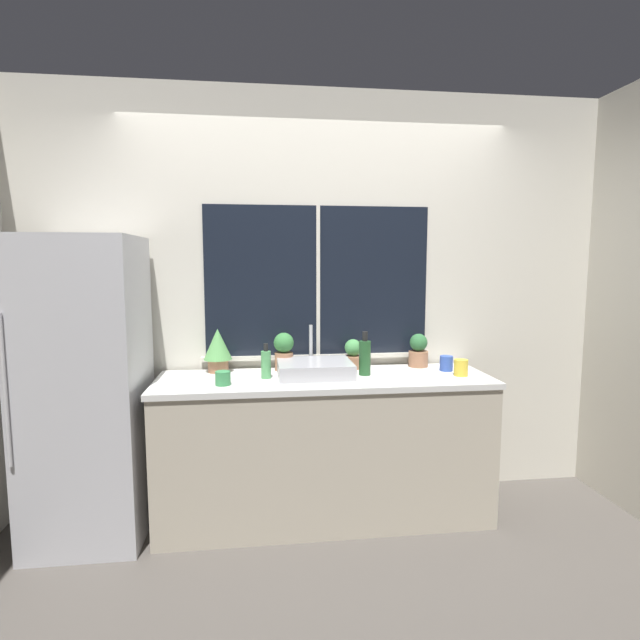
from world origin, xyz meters
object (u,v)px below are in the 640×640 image
Objects in this scene: potted_plant_center_right at (353,355)px; soap_bottle at (266,364)px; bottle_tall at (365,357)px; mug_blue at (446,363)px; potted_plant_far_left at (218,348)px; mug_yellow at (461,368)px; refrigerator at (87,390)px; sink at (315,368)px; mug_green at (223,378)px; potted_plant_far_right at (418,351)px; potted_plant_center_left at (284,351)px.

soap_bottle is (-0.57, -0.21, -0.00)m from potted_plant_center_right.
bottle_tall is 2.83× the size of mug_blue.
mug_yellow is (1.49, -0.30, -0.10)m from potted_plant_far_left.
soap_bottle is 2.21× the size of mug_blue.
sink is (1.32, 0.07, 0.07)m from refrigerator.
mug_yellow is at bearing -1.07° from refrigerator.
mug_green is at bearing -150.93° from soap_bottle.
refrigerator is 0.78m from potted_plant_far_left.
mug_yellow is (0.58, -0.10, -0.06)m from bottle_tall.
mug_yellow is (0.17, -0.30, -0.05)m from potted_plant_far_right.
potted_plant_far_left is 1.44× the size of potted_plant_center_right.
refrigerator is 18.02× the size of mug_blue.
refrigerator is 2.06m from potted_plant_far_right.
sink is 5.21× the size of mug_green.
mug_blue reaches higher than mug_green.
potted_plant_far_left is at bearing 174.15° from mug_blue.
potted_plant_far_right is at bearing 11.92° from soap_bottle.
sink reaches higher than bottle_tall.
potted_plant_far_left is 0.93m from bottle_tall.
potted_plant_far_left is 0.88m from potted_plant_center_right.
bottle_tall is at bearing -12.52° from potted_plant_far_left.
soap_bottle is (-1.02, -0.21, -0.02)m from potted_plant_far_right.
potted_plant_far_right is (0.44, 0.00, 0.02)m from potted_plant_center_right.
potted_plant_center_right reaches higher than mug_blue.
potted_plant_far_left is at bearing 98.47° from mug_green.
sink reaches higher than mug_yellow.
refrigerator is 20.03× the size of mug_green.
potted_plant_center_left is at bearing 134.38° from sink.
potted_plant_center_left reaches higher than mug_green.
potted_plant_center_left is at bearing 157.60° from bottle_tall.
refrigerator reaches higher than mug_blue.
bottle_tall is at bearing -174.51° from mug_blue.
bottle_tall is (0.04, -0.20, 0.02)m from potted_plant_center_right.
mug_blue is (0.55, 0.05, -0.07)m from bottle_tall.
soap_bottle reaches higher than mug_yellow.
sink is at bearing -146.40° from potted_plant_center_right.
mug_green is at bearing -177.81° from mug_yellow.
potted_plant_center_right is at bearing 99.89° from bottle_tall.
potted_plant_far_left is at bearing 180.00° from potted_plant_center_left.
sink reaches higher than potted_plant_center_left.
bottle_tall reaches higher than mug_yellow.
mug_yellow is 1.17× the size of mug_green.
refrigerator is at bearing 178.93° from mug_yellow.
soap_bottle is 1.19m from mug_yellow.
potted_plant_center_left is 0.46m from potted_plant_center_right.
soap_bottle is at bearing -176.74° from mug_blue.
sink reaches higher than potted_plant_center_right.
mug_blue is (1.16, 0.07, -0.04)m from soap_bottle.
mug_blue is at bearing 8.24° from mug_green.
sink is 0.86m from mug_blue.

